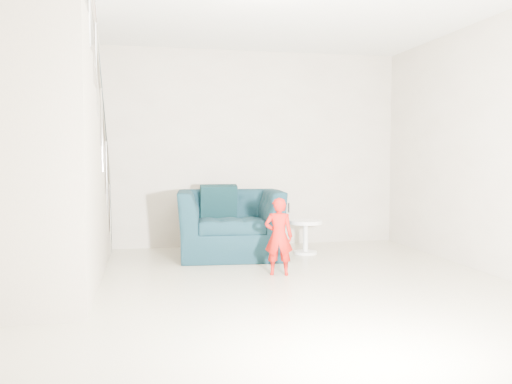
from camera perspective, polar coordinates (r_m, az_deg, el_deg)
floor at (r=4.95m, az=1.16°, el=-10.79°), size 5.50×5.50×0.00m
back_wall at (r=7.50m, az=-3.55°, el=4.56°), size 5.00×0.00×5.00m
front_wall at (r=2.21m, az=17.51°, el=6.33°), size 5.00×0.00×5.00m
armchair at (r=6.75m, az=-2.77°, el=-3.32°), size 1.37×1.22×0.83m
toddler at (r=5.69m, az=2.41°, el=-4.69°), size 0.34×0.27×0.82m
side_table at (r=6.97m, az=5.23°, el=-4.14°), size 0.43×0.43×0.43m
staircase at (r=5.31m, az=-21.77°, el=0.29°), size 1.02×3.03×3.62m
cushion at (r=7.02m, az=-3.98°, el=-1.08°), size 0.47×0.23×0.47m
throw at (r=6.57m, az=-7.52°, el=-2.61°), size 0.05×0.49×0.55m
phone at (r=5.67m, az=3.45°, el=-1.65°), size 0.03×0.05×0.10m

